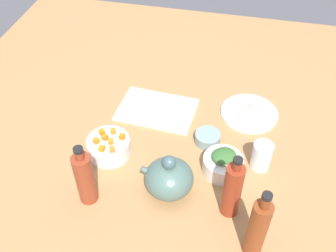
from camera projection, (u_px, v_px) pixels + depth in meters
The scene contains 28 objects.
tabletop at pixel (168, 138), 146.34cm from camera, with size 190.00×190.00×3.00cm, color #A77849.
cutting_board at pixel (157, 110), 154.74cm from camera, with size 29.63×20.23×1.00cm, color white.
plate_tofu at pixel (249, 113), 153.13cm from camera, with size 22.10×22.10×1.20cm, color white.
bowl_greens at pixel (223, 165), 131.40cm from camera, with size 13.47×13.47×6.03cm, color white.
bowl_carrots at pixel (109, 147), 136.89cm from camera, with size 15.01×15.01×6.48cm, color white.
bowl_small_side at pixel (208, 137), 141.84cm from camera, with size 9.19×9.19×4.03cm, color #7F9A9B.
teapot at pixel (169, 178), 123.33cm from camera, with size 17.09×15.49×16.03cm.
bottle_0 at pixel (232, 190), 114.75cm from camera, with size 5.55×5.55×24.43cm.
bottle_1 at pixel (257, 228), 104.70cm from camera, with size 5.33×5.33×26.83cm.
bottle_2 at pixel (85, 178), 118.42cm from camera, with size 5.81×5.81×23.51cm.
drinking_glass_0 at pixel (262, 156), 131.40cm from camera, with size 6.78×6.78×10.31cm, color white.
carrot_cube_0 at pixel (102, 132), 136.25cm from camera, with size 1.80×1.80×1.80cm, color orange.
carrot_cube_1 at pixel (111, 141), 133.09cm from camera, with size 1.80×1.80×1.80cm, color orange.
carrot_cube_2 at pixel (122, 137), 134.65cm from camera, with size 1.80×1.80×1.80cm, color orange.
carrot_cube_3 at pixel (113, 131), 136.52cm from camera, with size 1.80×1.80×1.80cm, color orange.
carrot_cube_4 at pixel (96, 141), 133.28cm from camera, with size 1.80×1.80×1.80cm, color orange.
carrot_cube_5 at pixel (112, 149), 130.49cm from camera, with size 1.80×1.80×1.80cm, color orange.
carrot_cube_6 at pixel (102, 148), 130.77cm from camera, with size 1.80×1.80×1.80cm, color orange.
carrot_cube_7 at pixel (105, 137), 134.43cm from camera, with size 1.80×1.80×1.80cm, color orange.
chopped_greens_mound at pixel (224, 156), 128.17cm from camera, with size 8.34×7.19×3.19cm, color #37672F.
tofu_cube_0 at pixel (252, 113), 150.64cm from camera, with size 2.20×2.20×2.20cm, color white.
tofu_cube_1 at pixel (244, 107), 153.12cm from camera, with size 2.20×2.20×2.20cm, color #E8F3CE.
tofu_cube_2 at pixel (244, 115), 149.77cm from camera, with size 2.20×2.20×2.20cm, color white.
tofu_cube_3 at pixel (254, 106), 153.47cm from camera, with size 2.20×2.20×2.20cm, color white.
tofu_cube_4 at pixel (262, 111), 151.56cm from camera, with size 2.20×2.20×2.20cm, color white.
dumpling_0 at pixel (132, 101), 156.04cm from camera, with size 4.50×3.94×2.26cm, color beige.
dumpling_1 at pixel (161, 104), 154.64cm from camera, with size 5.05×4.51×2.41cm, color beige.
dumpling_2 at pixel (151, 97), 157.78cm from camera, with size 5.71×5.53×2.33cm, color beige.
Camera 1 is at (-21.90, 98.58, 107.52)cm, focal length 41.94 mm.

